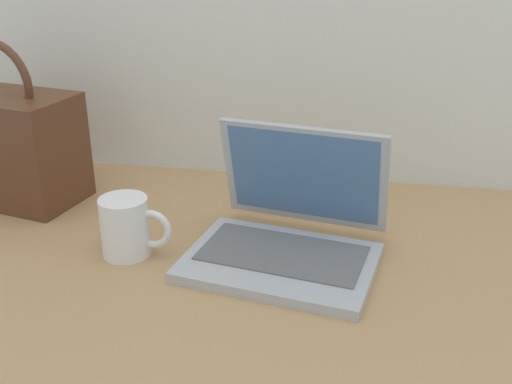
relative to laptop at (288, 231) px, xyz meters
The scene contains 4 objects.
desk 0.12m from the laptop, behind, with size 1.60×0.76×0.03m.
laptop is the anchor object (origin of this frame).
coffee_mug 0.28m from the laptop, behind, with size 0.12×0.08×0.10m.
handbag 0.62m from the laptop, 166.44° to the left, with size 0.33×0.22×0.33m.
Camera 1 is at (0.21, -0.91, 0.55)m, focal length 43.04 mm.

